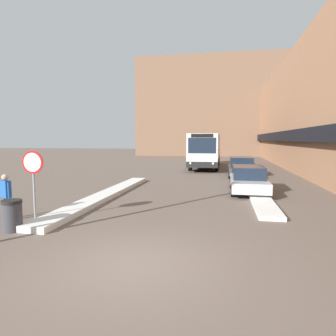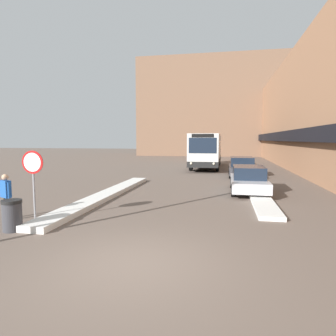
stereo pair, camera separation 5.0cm
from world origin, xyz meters
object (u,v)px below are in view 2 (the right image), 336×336
at_px(city_bus, 207,150).
at_px(parked_car_middle, 242,167).
at_px(pedestrian, 6,192).
at_px(stop_sign, 33,171).
at_px(parked_car_front, 249,179).
at_px(trash_bin, 12,215).

bearing_deg(city_bus, parked_car_middle, -65.09).
relative_size(parked_car_middle, pedestrian, 2.77).
relative_size(stop_sign, pedestrian, 1.51).
height_order(city_bus, parked_car_front, city_bus).
bearing_deg(pedestrian, city_bus, 100.58).
distance_m(parked_car_middle, trash_bin, 16.85).
distance_m(parked_car_front, pedestrian, 11.14).
relative_size(city_bus, trash_bin, 11.08).
bearing_deg(parked_car_middle, stop_sign, -117.67).
distance_m(stop_sign, pedestrian, 1.39).
height_order(city_bus, parked_car_middle, city_bus).
height_order(parked_car_middle, trash_bin, parked_car_middle).
relative_size(parked_car_front, stop_sign, 1.83).
bearing_deg(pedestrian, parked_car_front, 65.43).
bearing_deg(parked_car_front, city_bus, 102.75).
relative_size(city_bus, stop_sign, 4.39).
bearing_deg(parked_car_front, trash_bin, -132.41).
height_order(parked_car_middle, stop_sign, stop_sign).
bearing_deg(trash_bin, parked_car_middle, 63.61).
xyz_separation_m(stop_sign, trash_bin, (-0.08, -0.96, -1.26)).
height_order(parked_car_front, trash_bin, parked_car_front).
distance_m(city_bus, parked_car_middle, 7.29).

